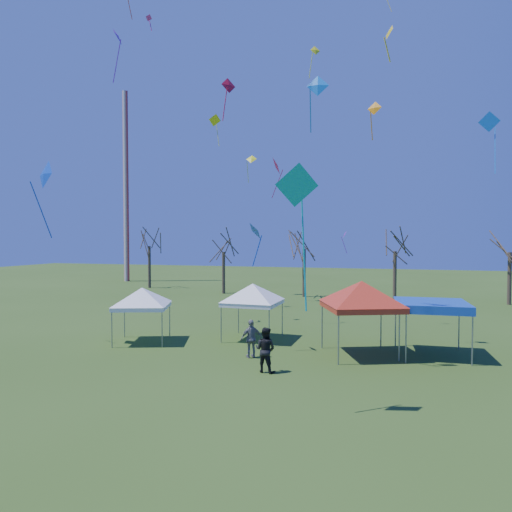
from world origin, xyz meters
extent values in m
plane|color=#314C18|center=(0.00, 0.00, 0.00)|extent=(140.00, 140.00, 0.00)
cylinder|color=silver|center=(-28.00, 34.00, 12.50)|extent=(0.70, 0.70, 25.00)
cylinder|color=#3D2D21|center=(-20.85, 27.38, 2.39)|extent=(0.32, 0.32, 4.78)
cylinder|color=#3D2D21|center=(-10.77, 24.65, 2.14)|extent=(0.32, 0.32, 4.28)
cylinder|color=#3D2D21|center=(-2.37, 24.38, 2.32)|extent=(0.32, 0.32, 4.64)
cylinder|color=#3D2D21|center=(6.03, 24.04, 2.24)|extent=(0.32, 0.32, 4.49)
cylinder|color=#3D2D21|center=(15.36, 24.00, 2.24)|extent=(0.32, 0.32, 4.47)
cylinder|color=gray|center=(-8.01, 1.01, 0.91)|extent=(0.05, 0.05, 1.83)
cylinder|color=gray|center=(-8.82, 3.44, 0.91)|extent=(0.05, 0.05, 1.83)
cylinder|color=gray|center=(-5.59, 1.82, 0.91)|extent=(0.05, 0.05, 1.83)
cylinder|color=gray|center=(-6.40, 4.25, 0.91)|extent=(0.05, 0.05, 1.83)
cube|color=white|center=(-7.20, 2.63, 1.94)|extent=(3.47, 3.47, 0.22)
pyramid|color=white|center=(-7.20, 2.63, 2.96)|extent=(3.67, 3.67, 0.91)
cylinder|color=gray|center=(-3.04, 3.66, 0.96)|extent=(0.06, 0.06, 1.92)
cylinder|color=gray|center=(-2.97, 6.35, 0.96)|extent=(0.06, 0.06, 1.92)
cylinder|color=gray|center=(-0.36, 3.59, 0.96)|extent=(0.06, 0.06, 1.92)
cylinder|color=gray|center=(-0.29, 6.28, 0.96)|extent=(0.06, 0.06, 1.92)
cube|color=white|center=(-1.67, 4.97, 2.03)|extent=(2.95, 2.95, 0.23)
pyramid|color=white|center=(-1.67, 4.97, 3.11)|extent=(4.07, 4.07, 0.96)
cylinder|color=gray|center=(3.48, 1.09, 1.10)|extent=(0.07, 0.07, 2.21)
cylinder|color=gray|center=(2.34, 3.96, 1.10)|extent=(0.07, 0.07, 2.21)
cylinder|color=gray|center=(6.35, 2.23, 1.10)|extent=(0.07, 0.07, 2.21)
cylinder|color=gray|center=(5.21, 5.10, 1.10)|extent=(0.07, 0.07, 2.21)
cube|color=#B42511|center=(4.34, 3.10, 2.34)|extent=(4.30, 4.30, 0.26)
pyramid|color=#B42511|center=(4.34, 3.10, 3.58)|extent=(4.35, 4.35, 1.10)
cylinder|color=gray|center=(6.06, 2.46, 1.09)|extent=(0.07, 0.07, 2.19)
cylinder|color=gray|center=(5.93, 5.52, 1.09)|extent=(0.07, 0.07, 2.19)
cylinder|color=gray|center=(9.13, 2.59, 1.09)|extent=(0.07, 0.07, 2.19)
cylinder|color=gray|center=(8.99, 5.65, 1.09)|extent=(0.07, 0.07, 2.19)
cube|color=#103CA6|center=(7.53, 4.05, 2.32)|extent=(3.43, 3.43, 0.26)
cube|color=#103CA6|center=(7.53, 4.05, 2.52)|extent=(3.43, 3.43, 0.13)
imported|color=slate|center=(-0.58, 1.19, 0.90)|extent=(1.10, 0.98, 1.79)
imported|color=black|center=(0.66, -0.88, 0.94)|extent=(1.03, 0.87, 1.88)
cone|color=orange|center=(4.77, 5.41, 12.34)|extent=(0.80, 0.49, 0.75)
cube|color=orange|center=(4.63, 5.46, 11.44)|extent=(0.14, 0.33, 1.43)
cone|color=yellow|center=(-6.21, 19.56, 12.66)|extent=(1.04, 0.76, 0.82)
cube|color=yellow|center=(-6.55, 19.53, 11.52)|extent=(0.12, 0.72, 1.80)
cone|color=purple|center=(-11.34, 6.96, 18.62)|extent=(1.01, 1.37, 1.12)
cube|color=purple|center=(-11.27, 6.71, 16.94)|extent=(0.55, 0.19, 2.75)
cube|color=yellow|center=(5.12, 24.12, 26.99)|extent=(0.82, 0.11, 2.23)
cone|color=yellow|center=(5.48, 1.16, 14.28)|extent=(0.57, 0.74, 0.64)
cube|color=yellow|center=(5.42, 1.29, 13.61)|extent=(0.31, 0.18, 1.03)
cone|color=blue|center=(10.32, 6.29, 11.45)|extent=(1.04, 0.34, 1.02)
cube|color=blue|center=(10.60, 6.26, 10.00)|extent=(0.11, 0.61, 2.40)
cone|color=#157BE8|center=(2.64, 0.16, 12.01)|extent=(0.97, 0.39, 0.94)
cube|color=#157BE8|center=(2.35, 0.13, 10.95)|extent=(0.11, 0.63, 1.66)
cone|color=red|center=(-4.41, 8.72, 15.43)|extent=(0.89, 0.99, 1.04)
cube|color=red|center=(-4.59, 8.50, 14.18)|extent=(0.50, 0.42, 1.99)
cone|color=#CE2D8C|center=(-9.74, 8.07, 20.10)|extent=(0.50, 0.55, 0.40)
cube|color=#CE2D8C|center=(-9.67, 8.17, 19.61)|extent=(0.27, 0.19, 0.75)
cone|color=#FFF41A|center=(-0.33, 17.96, 20.79)|extent=(0.90, 0.74, 0.83)
cube|color=#FFF41A|center=(-0.65, 17.75, 19.59)|extent=(0.46, 0.69, 1.98)
cone|color=purple|center=(1.76, 21.29, 6.00)|extent=(0.52, 0.83, 0.72)
cube|color=purple|center=(1.72, 21.54, 5.05)|extent=(0.55, 0.13, 1.53)
cone|color=#0BADB1|center=(2.77, -4.87, 7.28)|extent=(1.55, 1.21, 1.38)
cube|color=#0BADB1|center=(2.99, -4.75, 5.11)|extent=(0.30, 0.50, 3.64)
cone|color=red|center=(-2.74, 14.89, 11.20)|extent=(1.13, 1.60, 1.38)
cube|color=red|center=(-2.61, 14.50, 9.76)|extent=(0.83, 0.32, 2.16)
cone|color=blue|center=(-11.67, 0.63, 8.95)|extent=(1.59, 1.12, 1.53)
cube|color=blue|center=(-12.14, 0.87, 7.10)|extent=(0.53, 1.00, 2.95)
cone|color=blue|center=(-0.79, 2.59, 6.00)|extent=(1.08, 1.17, 0.84)
cube|color=blue|center=(-0.66, 2.40, 5.00)|extent=(0.44, 0.32, 1.53)
cone|color=yellow|center=(-11.02, 22.93, 17.25)|extent=(1.44, 1.44, 1.15)
cube|color=yellow|center=(-10.79, 23.16, 15.79)|extent=(0.52, 0.52, 2.27)
cube|color=#FF4B0D|center=(-14.19, 12.95, 23.83)|extent=(0.16, 0.66, 1.82)
camera|label=1|loc=(5.65, -19.11, 5.56)|focal=32.00mm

